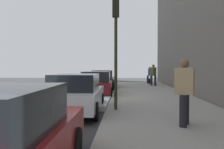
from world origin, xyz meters
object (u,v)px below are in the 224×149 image
Objects in this scene: pedestrian_blue_coat at (150,75)px; rolling_suitcase at (149,81)px; parked_car_maroon at (97,84)px; traffic_light_pole at (116,35)px; parked_car_black at (103,79)px; parked_car_white at (76,94)px; pedestrian_tan_coat at (185,90)px; pedestrian_olive_coat at (153,74)px.

pedestrian_blue_coat is 1.96× the size of rolling_suitcase.
traffic_light_pole reaches higher than parked_car_maroon.
parked_car_black is 6.44m from pedestrian_blue_coat.
pedestrian_blue_coat is 0.76m from rolling_suitcase.
parked_car_white is 17.16m from pedestrian_blue_coat.
parked_car_maroon is at bearing 157.65° from rolling_suitcase.
parked_car_white is 5.36× the size of rolling_suitcase.
pedestrian_tan_coat is (-19.15, 0.91, 0.10)m from pedestrian_blue_coat.
pedestrian_olive_coat is at bearing -179.01° from rolling_suitcase.
pedestrian_tan_coat is 2.19× the size of rolling_suitcase.
pedestrian_olive_coat is 13.56m from traffic_light_pole.
pedestrian_blue_coat reaches higher than parked_car_white.
pedestrian_olive_coat reaches higher than parked_car_white.
parked_car_black is 5.64× the size of rolling_suitcase.
pedestrian_blue_coat is at bearing -42.18° from parked_car_black.
rolling_suitcase is (18.73, -0.87, -0.74)m from pedestrian_tan_coat.
pedestrian_olive_coat is at bearing -12.49° from traffic_light_pole.
rolling_suitcase is at bearing -2.67° from pedestrian_tan_coat.
parked_car_white is at bearing 179.58° from parked_car_black.
pedestrian_olive_coat is 1.00× the size of pedestrian_tan_coat.
parked_car_black is at bearing 0.88° from parked_car_maroon.
pedestrian_olive_coat is 2.20× the size of rolling_suitcase.
traffic_light_pole is (0.17, -1.51, 2.26)m from parked_car_white.
parked_car_maroon reaches higher than rolling_suitcase.
pedestrian_blue_coat is at bearing -14.88° from parked_car_white.
parked_car_white is at bearing 96.53° from traffic_light_pole.
pedestrian_tan_coat is 18.77m from rolling_suitcase.
pedestrian_olive_coat is 2.97m from rolling_suitcase.
parked_car_black is at bearing 135.47° from rolling_suitcase.
parked_car_white is 2.73× the size of pedestrian_blue_coat.
parked_car_white is at bearing 178.31° from parked_car_maroon.
rolling_suitcase is at bearing -15.11° from parked_car_white.
parked_car_white is 1.07× the size of traffic_light_pole.
parked_car_maroon and parked_car_black have the same top height.
traffic_light_pole is (2.75, 1.98, 1.88)m from pedestrian_tan_coat.
parked_car_maroon is at bearing -1.69° from parked_car_white.
parked_car_white is at bearing 164.89° from rolling_suitcase.
parked_car_maroon is 2.30× the size of pedestrian_tan_coat.
pedestrian_blue_coat is 0.39× the size of traffic_light_pole.
parked_car_white is 16.75m from rolling_suitcase.
parked_car_black is at bearing 108.81° from pedestrian_olive_coat.
rolling_suitcase is at bearing -22.35° from parked_car_maroon.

